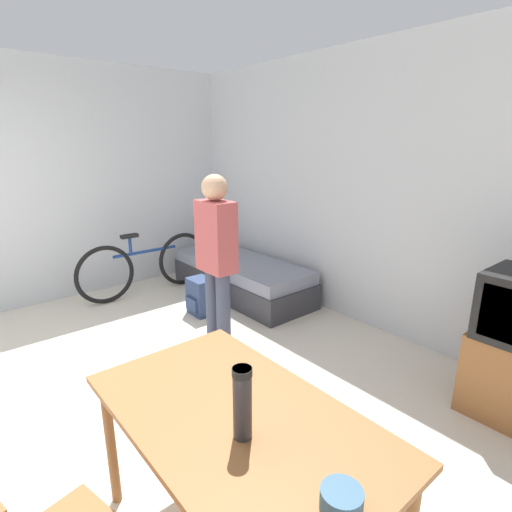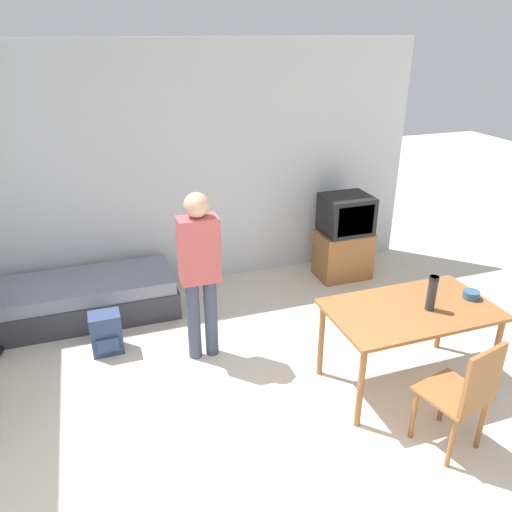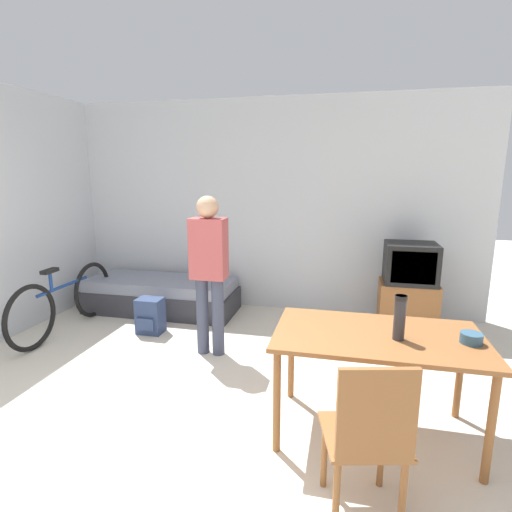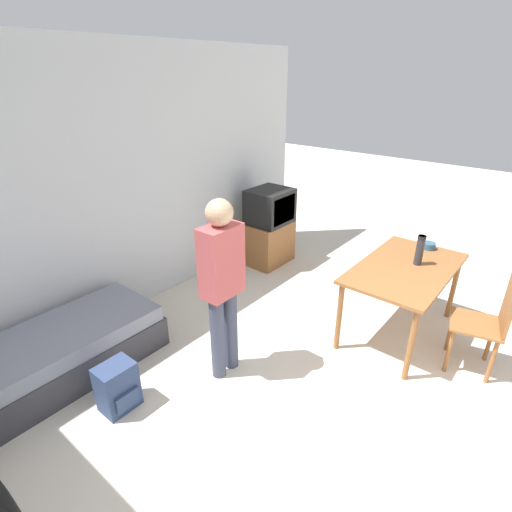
{
  "view_description": "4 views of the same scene",
  "coord_description": "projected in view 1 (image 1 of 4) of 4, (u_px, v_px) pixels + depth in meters",
  "views": [
    {
      "loc": [
        2.55,
        -0.01,
        1.81
      ],
      "look_at": [
        0.18,
        1.97,
        0.93
      ],
      "focal_mm": 28.0,
      "sensor_mm": 36.0,
      "label": 1
    },
    {
      "loc": [
        -0.89,
        -2.03,
        2.78
      ],
      "look_at": [
        0.37,
        1.61,
        1.01
      ],
      "focal_mm": 35.0,
      "sensor_mm": 36.0,
      "label": 2
    },
    {
      "loc": [
        1.19,
        -1.77,
        1.78
      ],
      "look_at": [
        0.38,
        1.75,
        1.02
      ],
      "focal_mm": 28.0,
      "sensor_mm": 36.0,
      "label": 3
    },
    {
      "loc": [
        -2.07,
        -0.2,
        2.42
      ],
      "look_at": [
        0.24,
        1.69,
        1.02
      ],
      "focal_mm": 28.0,
      "sensor_mm": 36.0,
      "label": 4
    }
  ],
  "objects": [
    {
      "name": "wall_back",
      "position": [
        346.0,
        189.0,
        4.06
      ],
      "size": [
        5.75,
        0.06,
        2.7
      ],
      "color": "silver",
      "rests_on": "ground_plane"
    },
    {
      "name": "wall_left",
      "position": [
        98.0,
        182.0,
        4.8
      ],
      "size": [
        0.06,
        4.28,
        2.7
      ],
      "color": "silver",
      "rests_on": "ground_plane"
    },
    {
      "name": "daybed",
      "position": [
        241.0,
        277.0,
        4.91
      ],
      "size": [
        1.94,
        0.75,
        0.43
      ],
      "color": "#333338",
      "rests_on": "ground_plane"
    },
    {
      "name": "dining_table",
      "position": [
        237.0,
        430.0,
        1.67
      ],
      "size": [
        1.36,
        0.78,
        0.73
      ],
      "color": "brown",
      "rests_on": "ground_plane"
    },
    {
      "name": "bicycle",
      "position": [
        146.0,
        266.0,
        4.88
      ],
      "size": [
        0.08,
        1.7,
        0.77
      ],
      "color": "black",
      "rests_on": "ground_plane"
    },
    {
      "name": "person_standing",
      "position": [
        216.0,
        256.0,
        3.29
      ],
      "size": [
        0.34,
        0.21,
        1.57
      ],
      "color": "#3D4256",
      "rests_on": "ground_plane"
    },
    {
      "name": "thermos_flask",
      "position": [
        242.0,
        400.0,
        1.48
      ],
      "size": [
        0.08,
        0.08,
        0.29
      ],
      "color": "#2D2D33",
      "rests_on": "dining_table"
    },
    {
      "name": "mate_bowl",
      "position": [
        342.0,
        500.0,
        1.21
      ],
      "size": [
        0.13,
        0.13,
        0.07
      ],
      "color": "#335670",
      "rests_on": "dining_table"
    },
    {
      "name": "backpack",
      "position": [
        201.0,
        297.0,
        4.32
      ],
      "size": [
        0.28,
        0.24,
        0.4
      ],
      "color": "navy",
      "rests_on": "ground_plane"
    }
  ]
}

